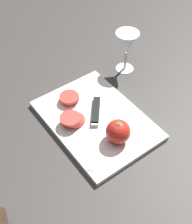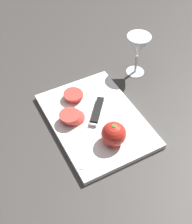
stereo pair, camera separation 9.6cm
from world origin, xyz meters
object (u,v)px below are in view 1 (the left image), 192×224
Objects in this scene: whole_tomato at (118,132)px; tomato_slice_stack_far at (69,97)px; knife at (95,117)px; tomato_slice_stack_near at (73,119)px; wine_glass at (127,44)px.

whole_tomato reaches higher than tomato_slice_stack_far.
tomato_slice_stack_far is at bearing -173.62° from whole_tomato.
knife is at bearing 9.75° from tomato_slice_stack_far.
tomato_slice_stack_near is 1.11× the size of tomato_slice_stack_far.
wine_glass is 0.36m from whole_tomato.
whole_tomato is at bearing -43.60° from wine_glass.
tomato_slice_stack_near is at bearing -152.03° from whole_tomato.
tomato_slice_stack_far is at bearing -83.39° from wine_glass.
whole_tomato is at bearing 6.38° from tomato_slice_stack_far.
tomato_slice_stack_far is (-0.09, 0.05, -0.00)m from tomato_slice_stack_near.
wine_glass is at bearing 161.01° from knife.
whole_tomato reaches higher than tomato_slice_stack_near.
wine_glass is 0.34m from tomato_slice_stack_near.
tomato_slice_stack_far reaches higher than knife.
knife is 2.76× the size of tomato_slice_stack_near.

